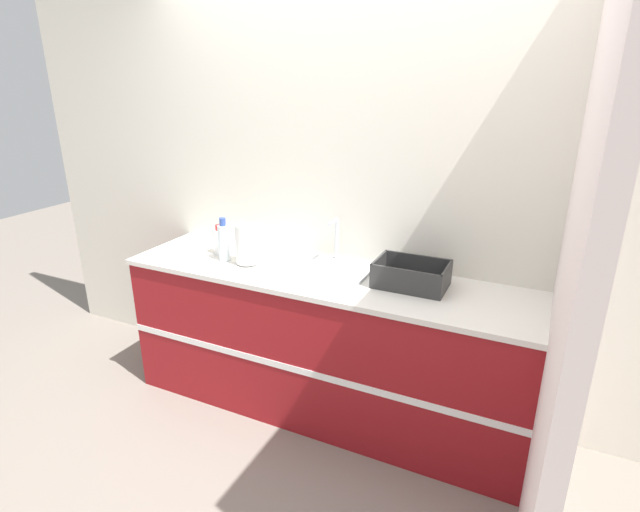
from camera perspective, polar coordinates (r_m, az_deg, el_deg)
name	(u,v)px	position (r m, az deg, el deg)	size (l,w,h in m)	color
ground_plane	(301,435)	(3.06, -2.15, -19.78)	(12.00, 12.00, 0.00)	slate
wall_back	(347,192)	(2.98, 3.06, 7.30)	(4.76, 0.06, 2.60)	beige
wall_right	(573,233)	(2.45, 26.95, 2.31)	(0.06, 2.59, 2.60)	silver
counter_cabinet	(323,344)	(3.01, 0.36, -10.00)	(2.39, 0.61, 0.89)	maroon
sink	(326,267)	(2.88, 0.71, -1.23)	(0.51, 0.35, 0.27)	silver
paper_towel_roll	(247,244)	(2.96, -8.38, 1.34)	(0.13, 0.13, 0.25)	#4C4C51
dish_rack	(411,277)	(2.70, 10.37, -2.42)	(0.38, 0.26, 0.14)	#2D2D2D
bottle_white_spray	(220,241)	(3.18, -11.37, 1.70)	(0.08, 0.08, 0.19)	white
bottle_clear	(224,242)	(3.05, -10.93, 1.59)	(0.07, 0.07, 0.27)	silver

